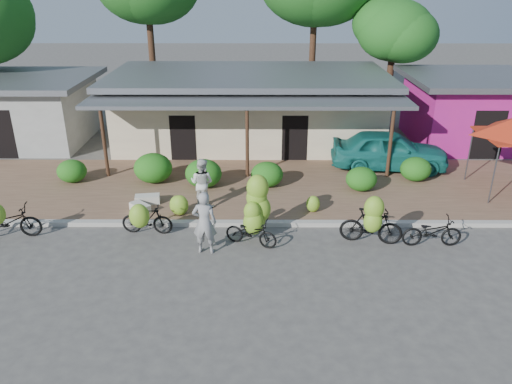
# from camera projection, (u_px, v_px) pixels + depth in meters

# --- Properties ---
(ground) EXTENTS (100.00, 100.00, 0.00)m
(ground) POSITION_uv_depth(u_px,v_px,m) (243.00, 257.00, 14.49)
(ground) COLOR #4A4744
(ground) RESTS_ON ground
(sidewalk) EXTENTS (60.00, 6.00, 0.12)m
(sidewalk) POSITION_uv_depth(u_px,v_px,m) (247.00, 188.00, 19.05)
(sidewalk) COLOR #866248
(sidewalk) RESTS_ON ground
(curb) EXTENTS (60.00, 0.25, 0.15)m
(curb) POSITION_uv_depth(u_px,v_px,m) (245.00, 223.00, 16.29)
(curb) COLOR #A8A399
(curb) RESTS_ON ground
(shop_main) EXTENTS (13.00, 8.50, 3.35)m
(shop_main) POSITION_uv_depth(u_px,v_px,m) (249.00, 108.00, 23.83)
(shop_main) COLOR beige
(shop_main) RESTS_ON ground
(shop_pink) EXTENTS (6.00, 6.00, 3.25)m
(shop_pink) POSITION_uv_depth(u_px,v_px,m) (468.00, 109.00, 23.86)
(shop_pink) COLOR #BC1D7A
(shop_pink) RESTS_ON ground
(shop_grey) EXTENTS (7.00, 6.00, 3.15)m
(shop_grey) POSITION_uv_depth(u_px,v_px,m) (21.00, 109.00, 23.96)
(shop_grey) COLOR #A5A5A0
(shop_grey) RESTS_ON ground
(tree_near_right) EXTENTS (4.14, 3.94, 6.56)m
(tree_near_right) POSITION_uv_depth(u_px,v_px,m) (391.00, 28.00, 25.87)
(tree_near_right) COLOR #442D1B
(tree_near_right) RESTS_ON ground
(hedge_0) EXTENTS (1.14, 1.02, 0.89)m
(hedge_0) POSITION_uv_depth(u_px,v_px,m) (72.00, 171.00, 19.30)
(hedge_0) COLOR #215413
(hedge_0) RESTS_ON sidewalk
(hedge_1) EXTENTS (1.47, 1.33, 1.15)m
(hedge_1) POSITION_uv_depth(u_px,v_px,m) (153.00, 168.00, 19.23)
(hedge_1) COLOR #215413
(hedge_1) RESTS_ON sidewalk
(hedge_2) EXTENTS (1.38, 1.24, 1.08)m
(hedge_2) POSITION_uv_depth(u_px,v_px,m) (204.00, 173.00, 18.81)
(hedge_2) COLOR #215413
(hedge_2) RESTS_ON sidewalk
(hedge_3) EXTENTS (1.22, 1.10, 0.95)m
(hedge_3) POSITION_uv_depth(u_px,v_px,m) (267.00, 174.00, 18.89)
(hedge_3) COLOR #215413
(hedge_3) RESTS_ON sidewalk
(hedge_4) EXTENTS (1.15, 1.04, 0.90)m
(hedge_4) POSITION_uv_depth(u_px,v_px,m) (361.00, 179.00, 18.53)
(hedge_4) COLOR #215413
(hedge_4) RESTS_ON sidewalk
(hedge_5) EXTENTS (1.20, 1.08, 0.94)m
(hedge_5) POSITION_uv_depth(u_px,v_px,m) (416.00, 169.00, 19.43)
(hedge_5) COLOR #215413
(hedge_5) RESTS_ON sidewalk
(bike_far_left) EXTENTS (2.07, 1.32, 1.45)m
(bike_far_left) POSITION_uv_depth(u_px,v_px,m) (7.00, 221.00, 15.33)
(bike_far_left) COLOR black
(bike_far_left) RESTS_ON ground
(bike_left) EXTENTS (1.66, 1.20, 1.31)m
(bike_left) POSITION_uv_depth(u_px,v_px,m) (145.00, 219.00, 15.45)
(bike_left) COLOR black
(bike_left) RESTS_ON ground
(bike_center) EXTENTS (1.73, 1.36, 2.09)m
(bike_center) POSITION_uv_depth(u_px,v_px,m) (255.00, 215.00, 15.07)
(bike_center) COLOR black
(bike_center) RESTS_ON ground
(bike_right) EXTENTS (1.95, 1.31, 1.81)m
(bike_right) POSITION_uv_depth(u_px,v_px,m) (372.00, 223.00, 14.86)
(bike_right) COLOR black
(bike_right) RESTS_ON ground
(bike_far_right) EXTENTS (1.78, 0.63, 0.93)m
(bike_far_right) POSITION_uv_depth(u_px,v_px,m) (432.00, 232.00, 14.93)
(bike_far_right) COLOR black
(bike_far_right) RESTS_ON ground
(loose_banana_a) EXTENTS (0.54, 0.46, 0.68)m
(loose_banana_a) POSITION_uv_depth(u_px,v_px,m) (178.00, 205.00, 16.70)
(loose_banana_a) COLOR #73B62D
(loose_banana_a) RESTS_ON sidewalk
(loose_banana_b) EXTENTS (0.56, 0.48, 0.70)m
(loose_banana_b) POSITION_uv_depth(u_px,v_px,m) (180.00, 205.00, 16.66)
(loose_banana_b) COLOR #73B62D
(loose_banana_b) RESTS_ON sidewalk
(loose_banana_c) EXTENTS (0.46, 0.39, 0.58)m
(loose_banana_c) POSITION_uv_depth(u_px,v_px,m) (313.00, 204.00, 16.89)
(loose_banana_c) COLOR #73B62D
(loose_banana_c) RESTS_ON sidewalk
(sack_near) EXTENTS (0.90, 0.52, 0.30)m
(sack_near) POSITION_uv_depth(u_px,v_px,m) (148.00, 199.00, 17.58)
(sack_near) COLOR silver
(sack_near) RESTS_ON sidewalk
(sack_far) EXTENTS (0.81, 0.79, 0.28)m
(sack_far) POSITION_uv_depth(u_px,v_px,m) (140.00, 208.00, 16.97)
(sack_far) COLOR silver
(sack_far) RESTS_ON sidewalk
(vendor) EXTENTS (0.73, 0.50, 1.93)m
(vendor) POSITION_uv_depth(u_px,v_px,m) (204.00, 223.00, 14.38)
(vendor) COLOR gray
(vendor) RESTS_ON ground
(bystander) EXTENTS (1.03, 0.92, 1.75)m
(bystander) POSITION_uv_depth(u_px,v_px,m) (202.00, 183.00, 17.07)
(bystander) COLOR silver
(bystander) RESTS_ON sidewalk
(teal_van) EXTENTS (4.84, 2.26, 1.60)m
(teal_van) POSITION_uv_depth(u_px,v_px,m) (389.00, 150.00, 20.52)
(teal_van) COLOR #186C65
(teal_van) RESTS_ON sidewalk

